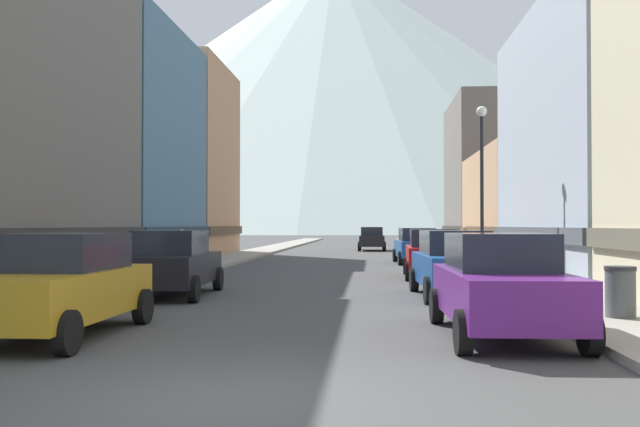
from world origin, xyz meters
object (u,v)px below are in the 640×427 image
at_px(car_right_2, 433,253).
at_px(car_driving_0, 372,239).
at_px(pedestrian_1, 182,250).
at_px(car_left_1, 173,263).
at_px(car_left_0, 60,284).
at_px(car_right_0, 501,285).
at_px(pedestrian_0, 464,245).
at_px(car_right_3, 416,246).
at_px(car_right_1, 455,263).
at_px(potted_plant_1, 549,270).
at_px(trash_bin_right, 620,292).
at_px(pedestrian_2, 465,244).
at_px(streetlamp_right, 482,165).

relative_size(car_right_2, car_driving_0, 1.01).
bearing_deg(pedestrian_1, car_left_1, -75.70).
height_order(car_left_0, car_right_0, same).
relative_size(car_left_0, car_right_2, 0.99).
bearing_deg(pedestrian_0, car_right_3, -165.31).
bearing_deg(car_right_1, car_right_2, 89.99).
distance_m(car_right_3, potted_plant_1, 13.45).
bearing_deg(trash_bin_right, pedestrian_2, 90.27).
distance_m(car_right_0, car_driving_0, 40.12).
height_order(car_left_0, pedestrian_1, car_left_0).
relative_size(trash_bin_right, potted_plant_1, 1.32).
bearing_deg(car_left_1, potted_plant_1, 17.12).
bearing_deg(pedestrian_2, car_right_0, -96.12).
height_order(car_left_0, car_driving_0, same).
bearing_deg(pedestrian_0, pedestrian_1, -149.36).
distance_m(car_left_0, car_right_2, 15.80).
distance_m(car_driving_0, streetlamp_right, 28.64).
bearing_deg(car_left_0, potted_plant_1, 43.04).
distance_m(car_right_0, pedestrian_2, 23.01).
bearing_deg(pedestrian_2, trash_bin_right, -89.73).
relative_size(car_right_0, car_right_3, 0.99).
bearing_deg(car_driving_0, potted_plant_1, -79.96).
bearing_deg(car_left_1, car_right_0, -39.39).
bearing_deg(pedestrian_0, streetlamp_right, -94.50).
relative_size(pedestrian_1, streetlamp_right, 0.27).
bearing_deg(car_right_3, pedestrian_1, -146.08).
height_order(car_left_0, car_right_3, same).
xyz_separation_m(car_right_2, trash_bin_right, (2.55, -11.73, -0.26)).
height_order(potted_plant_1, pedestrian_0, pedestrian_0).
xyz_separation_m(car_right_2, potted_plant_1, (3.20, -3.76, -0.36)).
height_order(car_left_1, pedestrian_2, pedestrian_2).
bearing_deg(car_right_0, streetlamp_right, 82.53).
bearing_deg(car_right_3, car_right_1, -90.02).
xyz_separation_m(car_right_3, car_driving_0, (-2.20, 17.44, 0.00)).
distance_m(car_left_0, pedestrian_0, 25.82).
distance_m(trash_bin_right, pedestrian_1, 19.03).
xyz_separation_m(car_right_1, car_right_2, (0.00, 6.81, 0.00)).
distance_m(car_left_1, car_right_2, 10.39).
bearing_deg(trash_bin_right, car_left_0, -168.20).
xyz_separation_m(car_left_0, pedestrian_2, (10.05, 23.40, 0.05)).
distance_m(car_right_0, pedestrian_0, 23.39).
bearing_deg(car_right_1, car_right_0, -89.99).
bearing_deg(car_left_1, car_right_1, 2.14).
relative_size(car_left_1, car_right_0, 1.01).
distance_m(car_right_2, potted_plant_1, 4.96).
bearing_deg(pedestrian_0, car_right_2, -103.87).
height_order(car_left_1, car_right_1, same).
bearing_deg(pedestrian_0, car_right_1, -98.34).
bearing_deg(pedestrian_1, car_right_2, -14.13).
bearing_deg(potted_plant_1, car_right_2, 130.38).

